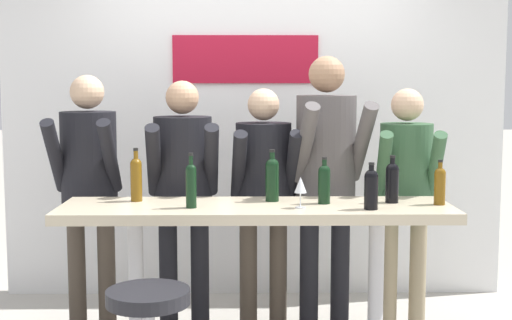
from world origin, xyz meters
name	(u,v)px	position (x,y,z in m)	size (l,w,h in m)	color
back_wall	(254,122)	(0.00, 1.47, 1.35)	(3.85, 0.12, 2.68)	white
tasting_table	(256,231)	(0.00, 0.00, 0.80)	(2.25, 0.60, 0.95)	beige
person_far_left	(89,174)	(-1.09, 0.62, 1.05)	(0.44, 0.54, 1.70)	#473D33
person_left	(183,179)	(-0.47, 0.59, 1.03)	(0.48, 0.57, 1.66)	black
person_center_left	(264,182)	(0.06, 0.64, 0.99)	(0.47, 0.55, 1.61)	#473D33
person_center	(326,163)	(0.47, 0.60, 1.13)	(0.53, 0.64, 1.82)	black
person_center_right	(406,183)	(0.98, 0.56, 1.00)	(0.43, 0.53, 1.61)	gray
wine_bottle_0	(392,181)	(0.79, 0.07, 1.08)	(0.08, 0.08, 0.28)	black
wine_bottle_1	(272,177)	(0.10, 0.13, 1.10)	(0.08, 0.08, 0.31)	black
wine_bottle_2	(324,182)	(0.39, 0.04, 1.08)	(0.07, 0.07, 0.27)	black
wine_bottle_3	(191,183)	(-0.37, -0.08, 1.09)	(0.06, 0.06, 0.31)	black
wine_bottle_4	(371,187)	(0.63, -0.15, 1.08)	(0.08, 0.08, 0.26)	black
wine_bottle_5	(440,184)	(1.06, 0.00, 1.07)	(0.07, 0.07, 0.26)	brown
wine_bottle_6	(136,177)	(-0.71, 0.14, 1.10)	(0.07, 0.07, 0.32)	brown
wine_glass_0	(301,186)	(0.25, -0.10, 1.08)	(0.07, 0.07, 0.18)	silver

